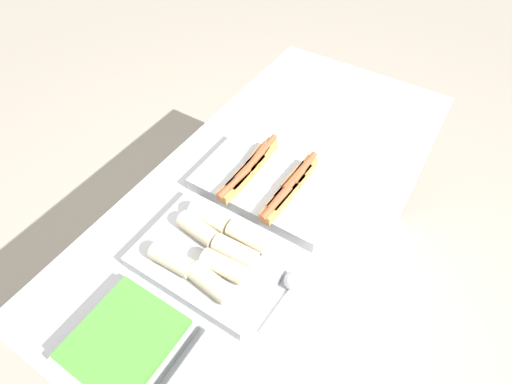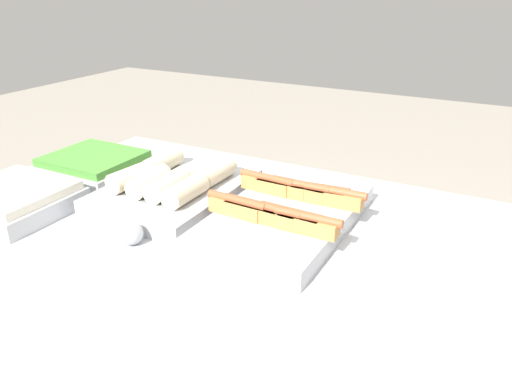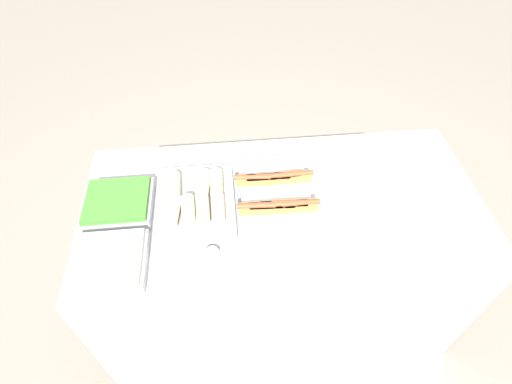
# 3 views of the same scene
# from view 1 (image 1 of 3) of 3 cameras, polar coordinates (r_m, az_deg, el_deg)

# --- Properties ---
(ground_plane) EXTENTS (12.00, 12.00, 0.00)m
(ground_plane) POSITION_cam_1_polar(r_m,az_deg,el_deg) (2.29, 1.72, -14.68)
(ground_plane) COLOR #ADA393
(counter) EXTENTS (1.83, 0.87, 0.93)m
(counter) POSITION_cam_1_polar(r_m,az_deg,el_deg) (1.88, 2.04, -8.45)
(counter) COLOR #B7BABF
(counter) RESTS_ON ground_plane
(tray_hotdogs) EXTENTS (0.37, 0.52, 0.10)m
(tray_hotdogs) POSITION_cam_1_polar(r_m,az_deg,el_deg) (1.46, 1.87, 1.17)
(tray_hotdogs) COLOR #B7BABF
(tray_hotdogs) RESTS_ON counter
(tray_wraps) EXTENTS (0.34, 0.45, 0.11)m
(tray_wraps) POSITION_cam_1_polar(r_m,az_deg,el_deg) (1.28, -6.27, -8.79)
(tray_wraps) COLOR #B7BABF
(tray_wraps) RESTS_ON counter
(tray_side_back) EXTENTS (0.30, 0.27, 0.07)m
(tray_side_back) POSITION_cam_1_polar(r_m,az_deg,el_deg) (1.21, -18.08, -19.75)
(tray_side_back) COLOR #B7BABF
(tray_side_back) RESTS_ON counter
(serving_spoon_near) EXTENTS (0.21, 0.06, 0.06)m
(serving_spoon_near) POSITION_cam_1_polar(r_m,az_deg,el_deg) (1.24, 5.08, -12.81)
(serving_spoon_near) COLOR #B2B5BA
(serving_spoon_near) RESTS_ON counter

